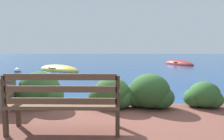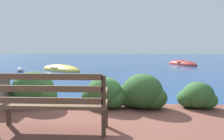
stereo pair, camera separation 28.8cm
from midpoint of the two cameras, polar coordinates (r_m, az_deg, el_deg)
The scene contains 9 objects.
ground_plane at distance 5.16m, azimuth 2.47°, elevation -11.06°, with size 80.00×80.00×0.00m.
park_bench at distance 3.44m, azimuth -14.96°, elevation -7.92°, with size 1.71×0.48×0.93m.
hedge_clump_left at distance 5.12m, azimuth -20.07°, elevation -5.21°, with size 1.12×0.81×0.76m.
hedge_clump_centre at distance 4.71m, azimuth -2.02°, elevation -6.38°, with size 0.97×0.70×0.66m.
hedge_clump_right at distance 4.73m, azimuth 7.86°, elevation -5.97°, with size 1.08×0.78×0.73m.
hedge_clump_far_right at distance 5.07m, azimuth 21.32°, elevation -6.38°, with size 0.83×0.60×0.56m.
rowboat_nearest at distance 14.35m, azimuth -14.31°, elevation 0.11°, with size 3.47×3.04×0.64m.
rowboat_mid at distance 19.02m, azimuth 16.63°, elevation 1.50°, with size 2.30×3.18×0.68m.
mooring_buoy at distance 14.24m, azimuth -23.98°, elevation -0.25°, with size 0.40×0.40×0.36m.
Camera 1 is at (-0.27, -4.93, 1.53)m, focal length 35.00 mm.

